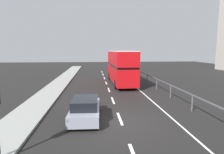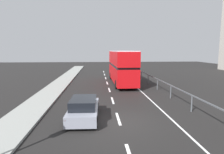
% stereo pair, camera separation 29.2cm
% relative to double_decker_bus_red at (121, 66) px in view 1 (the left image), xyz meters
% --- Properties ---
extents(ground_plane, '(74.77, 120.00, 0.10)m').
position_rel_double_decker_bus_red_xyz_m(ground_plane, '(-1.88, -13.33, -2.32)').
color(ground_plane, black).
extents(near_sidewalk_kerb, '(2.39, 80.00, 0.14)m').
position_rel_double_decker_bus_red_xyz_m(near_sidewalk_kerb, '(-7.93, -13.33, -2.20)').
color(near_sidewalk_kerb, gray).
rests_on(near_sidewalk_kerb, ground).
extents(lane_paint_markings, '(3.45, 46.00, 0.01)m').
position_rel_double_decker_bus_red_xyz_m(lane_paint_markings, '(0.13, -5.09, -2.26)').
color(lane_paint_markings, silver).
rests_on(lane_paint_markings, ground).
extents(bridge_side_railing, '(0.10, 42.00, 1.21)m').
position_rel_double_decker_bus_red_xyz_m(bridge_side_railing, '(3.39, -4.33, -1.29)').
color(bridge_side_railing, '#4E5256').
rests_on(bridge_side_railing, ground).
extents(double_decker_bus_red, '(2.61, 10.45, 4.23)m').
position_rel_double_decker_bus_red_xyz_m(double_decker_bus_red, '(0.00, 0.00, 0.00)').
color(double_decker_bus_red, red).
rests_on(double_decker_bus_red, ground).
extents(hatchback_car_near, '(1.89, 4.20, 1.36)m').
position_rel_double_decker_bus_red_xyz_m(hatchback_car_near, '(-4.04, -12.78, -1.61)').
color(hatchback_car_near, gray).
rests_on(hatchback_car_near, ground).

